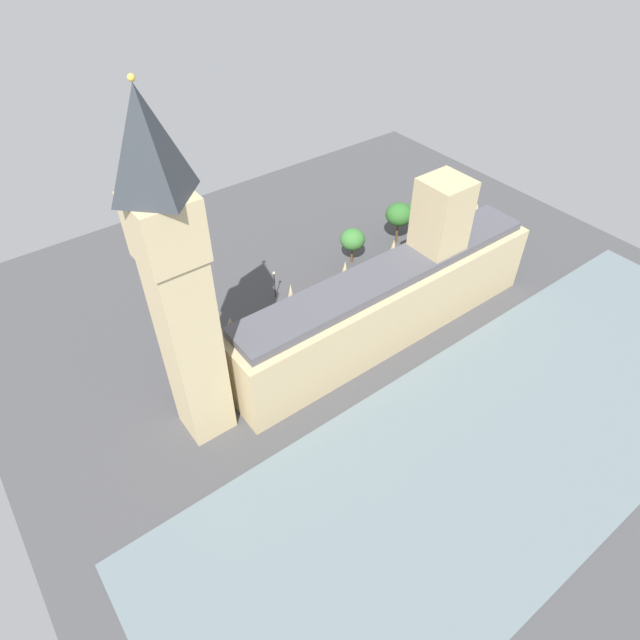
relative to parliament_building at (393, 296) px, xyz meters
name	(u,v)px	position (x,y,z in m)	size (l,w,h in m)	color
ground_plane	(376,327)	(1.99, 1.62, -8.50)	(134.60, 134.60, 0.00)	#424244
river_thames	(508,434)	(-29.94, 1.62, -8.37)	(38.71, 121.14, 0.25)	slate
parliament_building	(393,296)	(0.00, 0.00, 0.00)	(11.55, 64.60, 28.76)	tan
clock_tower	(178,287)	(1.50, 38.90, 19.84)	(7.94, 7.94, 54.80)	tan
car_yellow_cab_midblock	(398,267)	(13.25, -14.57, -7.61)	(1.90, 4.77, 1.74)	gold
double_decker_bus_opposite_hall	(342,292)	(12.05, 2.14, -5.86)	(3.25, 10.65, 4.75)	#B20C0F
car_silver_under_trees	(251,333)	(14.46, 22.52, -7.61)	(1.93, 4.23, 1.74)	#B7B7BC
pedestrian_corner	(327,322)	(8.33, 8.86, -7.75)	(0.50, 0.60, 1.67)	gray
pedestrian_leading	(404,284)	(8.18, -11.82, -7.78)	(0.62, 0.53, 1.60)	navy
plane_tree_by_river_gate	(418,211)	(21.84, -28.53, -2.42)	(5.50, 5.50, 8.45)	brown
plane_tree_near_tower	(399,214)	(21.71, -22.02, -1.06)	(6.11, 6.11, 10.07)	brown
plane_tree_trailing	(353,239)	(21.88, -8.51, -2.54)	(5.50, 5.50, 8.33)	brown
street_lamp_kerbside	(274,280)	(21.78, 12.16, -3.98)	(0.56, 0.56, 6.49)	black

